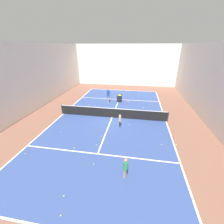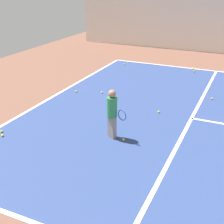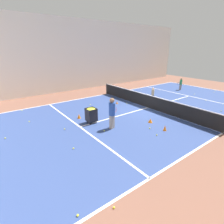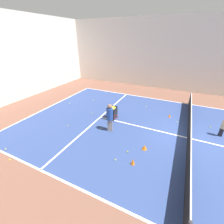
{
  "view_description": "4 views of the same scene",
  "coord_description": "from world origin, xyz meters",
  "px_view_note": "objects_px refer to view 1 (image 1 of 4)",
  "views": [
    {
      "loc": [
        2.4,
        -13.88,
        6.85
      ],
      "look_at": [
        0.0,
        0.0,
        0.63
      ],
      "focal_mm": 24.0,
      "sensor_mm": 36.0,
      "label": 1
    },
    {
      "loc": [
        8.65,
        -4.54,
        3.92
      ],
      "look_at": [
        2.06,
        -7.54,
        0.73
      ],
      "focal_mm": 50.0,
      "sensor_mm": 36.0,
      "label": 2
    },
    {
      "loc": [
        -8.65,
        9.98,
        4.4
      ],
      "look_at": [
        -1.27,
        4.44,
        1.0
      ],
      "focal_mm": 28.0,
      "sensor_mm": 36.0,
      "label": 3
    },
    {
      "loc": [
        -8.38,
        0.9,
        5.31
      ],
      "look_at": [
        0.14,
        4.98,
        0.56
      ],
      "focal_mm": 24.0,
      "sensor_mm": 36.0,
      "label": 4
    }
  ],
  "objects_px": {
    "coach_at_net": "(108,95)",
    "tennis_net": "(112,113)",
    "child_midcourt": "(120,120)",
    "player_near_baseline": "(126,167)",
    "ball_cart": "(119,97)",
    "training_cone_1": "(134,113)",
    "training_cone_0": "(98,108)"
  },
  "relations": [
    {
      "from": "tennis_net",
      "to": "training_cone_0",
      "type": "height_order",
      "value": "tennis_net"
    },
    {
      "from": "training_cone_0",
      "to": "training_cone_1",
      "type": "xyz_separation_m",
      "value": [
        4.31,
        -0.76,
        -0.02
      ]
    },
    {
      "from": "player_near_baseline",
      "to": "ball_cart",
      "type": "xyz_separation_m",
      "value": [
        -1.92,
        12.51,
        -0.09
      ]
    },
    {
      "from": "ball_cart",
      "to": "training_cone_1",
      "type": "distance_m",
      "value": 4.3
    },
    {
      "from": "player_near_baseline",
      "to": "training_cone_0",
      "type": "xyz_separation_m",
      "value": [
        -4.12,
        9.56,
        -0.63
      ]
    },
    {
      "from": "coach_at_net",
      "to": "training_cone_1",
      "type": "relative_size",
      "value": 8.39
    },
    {
      "from": "coach_at_net",
      "to": "ball_cart",
      "type": "relative_size",
      "value": 1.92
    },
    {
      "from": "coach_at_net",
      "to": "training_cone_1",
      "type": "height_order",
      "value": "coach_at_net"
    },
    {
      "from": "tennis_net",
      "to": "child_midcourt",
      "type": "bearing_deg",
      "value": -59.25
    },
    {
      "from": "tennis_net",
      "to": "training_cone_0",
      "type": "distance_m",
      "value": 2.92
    },
    {
      "from": "player_near_baseline",
      "to": "training_cone_1",
      "type": "xyz_separation_m",
      "value": [
        0.18,
        8.8,
        -0.65
      ]
    },
    {
      "from": "training_cone_0",
      "to": "tennis_net",
      "type": "bearing_deg",
      "value": -44.51
    },
    {
      "from": "training_cone_0",
      "to": "training_cone_1",
      "type": "distance_m",
      "value": 4.37
    },
    {
      "from": "ball_cart",
      "to": "player_near_baseline",
      "type": "bearing_deg",
      "value": -81.29
    },
    {
      "from": "coach_at_net",
      "to": "training_cone_1",
      "type": "bearing_deg",
      "value": 31.5
    },
    {
      "from": "coach_at_net",
      "to": "ball_cart",
      "type": "distance_m",
      "value": 1.56
    },
    {
      "from": "ball_cart",
      "to": "training_cone_1",
      "type": "relative_size",
      "value": 4.38
    },
    {
      "from": "coach_at_net",
      "to": "player_near_baseline",
      "type": "bearing_deg",
      "value": -0.93
    },
    {
      "from": "tennis_net",
      "to": "training_cone_1",
      "type": "xyz_separation_m",
      "value": [
        2.24,
        1.27,
        -0.43
      ]
    },
    {
      "from": "player_near_baseline",
      "to": "training_cone_1",
      "type": "bearing_deg",
      "value": 21.13
    },
    {
      "from": "tennis_net",
      "to": "coach_at_net",
      "type": "height_order",
      "value": "coach_at_net"
    },
    {
      "from": "child_midcourt",
      "to": "ball_cart",
      "type": "bearing_deg",
      "value": 2.25
    },
    {
      "from": "child_midcourt",
      "to": "ball_cart",
      "type": "xyz_separation_m",
      "value": [
        -0.89,
        6.71,
        -0.02
      ]
    },
    {
      "from": "player_near_baseline",
      "to": "ball_cart",
      "type": "distance_m",
      "value": 12.65
    },
    {
      "from": "coach_at_net",
      "to": "training_cone_0",
      "type": "xyz_separation_m",
      "value": [
        -0.79,
        -2.4,
        -0.91
      ]
    },
    {
      "from": "child_midcourt",
      "to": "tennis_net",
      "type": "bearing_deg",
      "value": 25.45
    },
    {
      "from": "coach_at_net",
      "to": "child_midcourt",
      "type": "bearing_deg",
      "value": 4.0
    },
    {
      "from": "tennis_net",
      "to": "child_midcourt",
      "type": "height_order",
      "value": "child_midcourt"
    },
    {
      "from": "coach_at_net",
      "to": "child_midcourt",
      "type": "distance_m",
      "value": 6.6
    },
    {
      "from": "ball_cart",
      "to": "training_cone_0",
      "type": "xyz_separation_m",
      "value": [
        -2.21,
        -2.95,
        -0.54
      ]
    },
    {
      "from": "coach_at_net",
      "to": "tennis_net",
      "type": "bearing_deg",
      "value": -0.48
    },
    {
      "from": "tennis_net",
      "to": "child_midcourt",
      "type": "relative_size",
      "value": 9.32
    }
  ]
}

